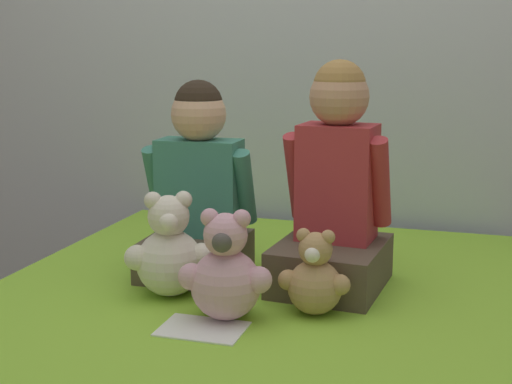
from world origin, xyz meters
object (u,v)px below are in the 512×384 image
at_px(child_on_left, 198,191).
at_px(child_on_right, 335,194).
at_px(teddy_bear_between_children, 226,273).
at_px(teddy_bear_held_by_left_child, 170,252).
at_px(sign_card, 202,329).
at_px(teddy_bear_held_by_right_child, 315,279).

relative_size(child_on_left, child_on_right, 0.90).
relative_size(child_on_right, teddy_bear_between_children, 2.26).
height_order(teddy_bear_held_by_left_child, sign_card, teddy_bear_held_by_left_child).
xyz_separation_m(child_on_right, teddy_bear_held_by_right_child, (-0.00, -0.25, -0.18)).
bearing_deg(child_on_left, child_on_right, -0.69).
bearing_deg(teddy_bear_held_by_right_child, teddy_bear_between_children, -154.84).
relative_size(child_on_right, sign_card, 3.11).
distance_m(child_on_right, teddy_bear_between_children, 0.44).
relative_size(teddy_bear_held_by_left_child, teddy_bear_held_by_right_child, 1.30).
height_order(child_on_right, teddy_bear_held_by_right_child, child_on_right).
bearing_deg(teddy_bear_between_children, teddy_bear_held_by_left_child, 141.61).
bearing_deg(teddy_bear_held_by_left_child, child_on_left, 67.00).
bearing_deg(teddy_bear_held_by_right_child, child_on_right, 88.92).
distance_m(child_on_right, sign_card, 0.57).
bearing_deg(child_on_right, teddy_bear_held_by_left_child, -146.69).
distance_m(teddy_bear_held_by_right_child, sign_card, 0.32).
height_order(child_on_left, child_on_right, child_on_right).
xyz_separation_m(teddy_bear_between_children, sign_card, (-0.03, -0.09, -0.12)).
height_order(child_on_left, teddy_bear_held_by_left_child, child_on_left).
relative_size(teddy_bear_held_by_left_child, teddy_bear_between_children, 1.03).
distance_m(teddy_bear_between_children, sign_card, 0.15).
xyz_separation_m(teddy_bear_held_by_right_child, teddy_bear_between_children, (-0.21, -0.10, 0.03)).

